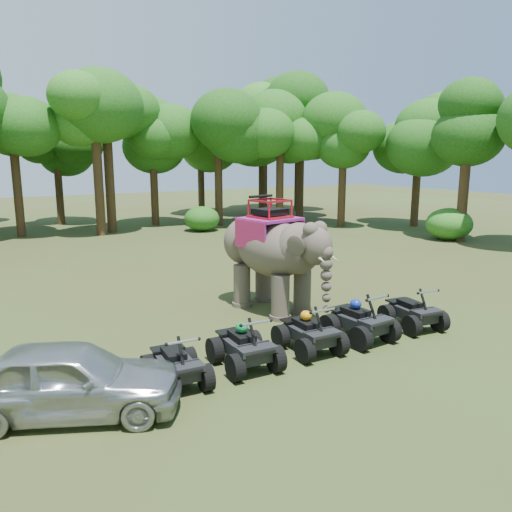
% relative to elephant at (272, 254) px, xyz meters
% --- Properties ---
extents(ground, '(110.00, 110.00, 0.00)m').
position_rel_elephant_xyz_m(ground, '(-0.72, -1.42, -1.85)').
color(ground, '#47381E').
rests_on(ground, ground).
extents(elephant, '(2.67, 4.67, 3.69)m').
position_rel_elephant_xyz_m(elephant, '(0.00, 0.00, 0.00)').
color(elephant, '#4E4139').
rests_on(elephant, ground).
extents(parked_car, '(4.63, 3.41, 1.47)m').
position_rel_elephant_xyz_m(parked_car, '(-7.05, -3.68, -1.11)').
color(parked_car, '#B4B5BB').
rests_on(parked_car, ground).
extents(atv_0, '(1.34, 1.75, 1.23)m').
position_rel_elephant_xyz_m(atv_0, '(-4.79, -3.56, -1.23)').
color(atv_0, black).
rests_on(atv_0, ground).
extents(atv_1, '(1.40, 1.86, 1.32)m').
position_rel_elephant_xyz_m(atv_1, '(-3.03, -3.51, -1.19)').
color(atv_1, black).
rests_on(atv_1, ground).
extents(atv_2, '(1.34, 1.79, 1.29)m').
position_rel_elephant_xyz_m(atv_2, '(-1.13, -3.52, -1.20)').
color(atv_2, black).
rests_on(atv_2, ground).
extents(atv_3, '(1.44, 1.91, 1.37)m').
position_rel_elephant_xyz_m(atv_3, '(0.56, -3.56, -1.16)').
color(atv_3, black).
rests_on(atv_3, ground).
extents(atv_4, '(1.45, 1.85, 1.27)m').
position_rel_elephant_xyz_m(atv_4, '(2.56, -3.65, -1.21)').
color(atv_4, black).
rests_on(atv_4, ground).
extents(tree_0, '(6.42, 6.42, 9.17)m').
position_rel_elephant_xyz_m(tree_0, '(-0.72, 18.73, 2.74)').
color(tree_0, '#195114').
rests_on(tree_0, ground).
extents(tree_1, '(5.77, 5.77, 8.24)m').
position_rel_elephant_xyz_m(tree_1, '(3.89, 21.53, 2.27)').
color(tree_1, '#195114').
rests_on(tree_1, ground).
extents(tree_2, '(5.99, 5.99, 8.56)m').
position_rel_elephant_xyz_m(tree_2, '(7.81, 19.02, 2.43)').
color(tree_2, '#195114').
rests_on(tree_2, ground).
extents(tree_3, '(5.89, 5.89, 8.41)m').
position_rel_elephant_xyz_m(tree_3, '(11.53, 16.70, 2.36)').
color(tree_3, '#195114').
rests_on(tree_3, ground).
extents(tree_4, '(5.62, 5.62, 8.02)m').
position_rel_elephant_xyz_m(tree_4, '(14.88, 13.83, 2.16)').
color(tree_4, '#195114').
rests_on(tree_4, ground).
extents(tree_5, '(5.81, 5.81, 8.30)m').
position_rel_elephant_xyz_m(tree_5, '(19.58, 11.34, 2.30)').
color(tree_5, '#195114').
rests_on(tree_5, ground).
extents(tree_6, '(6.49, 6.49, 9.27)m').
position_rel_elephant_xyz_m(tree_6, '(16.82, 5.45, 2.79)').
color(tree_6, '#195114').
rests_on(tree_6, ground).
extents(tree_28, '(5.29, 5.29, 7.55)m').
position_rel_elephant_xyz_m(tree_28, '(-5.15, 20.71, 1.93)').
color(tree_28, '#195114').
rests_on(tree_28, ground).
extents(tree_30, '(5.93, 5.93, 8.47)m').
position_rel_elephant_xyz_m(tree_30, '(9.90, 26.46, 2.39)').
color(tree_30, '#195114').
rests_on(tree_30, ground).
extents(tree_32, '(5.30, 5.30, 7.57)m').
position_rel_elephant_xyz_m(tree_32, '(-1.93, 25.43, 1.94)').
color(tree_32, '#195114').
rests_on(tree_32, ground).
extents(tree_38, '(6.99, 6.99, 9.99)m').
position_rel_elephant_xyz_m(tree_38, '(14.96, 18.93, 3.15)').
color(tree_38, '#195114').
rests_on(tree_38, ground).
extents(tree_39, '(6.93, 6.93, 9.89)m').
position_rel_elephant_xyz_m(tree_39, '(0.21, 19.64, 3.10)').
color(tree_39, '#195114').
rests_on(tree_39, ground).
extents(tree_40, '(7.66, 7.66, 10.95)m').
position_rel_elephant_xyz_m(tree_40, '(18.51, 24.12, 3.63)').
color(tree_40, '#195114').
rests_on(tree_40, ground).
extents(tree_41, '(6.96, 6.96, 9.94)m').
position_rel_elephant_xyz_m(tree_41, '(14.19, 23.35, 3.13)').
color(tree_41, '#195114').
rests_on(tree_41, ground).
extents(tree_42, '(6.08, 6.08, 8.68)m').
position_rel_elephant_xyz_m(tree_42, '(16.42, 26.55, 2.49)').
color(tree_42, '#195114').
rests_on(tree_42, ground).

